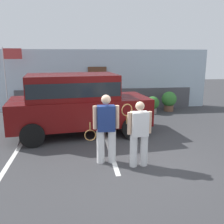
# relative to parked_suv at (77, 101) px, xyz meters

# --- Properties ---
(ground_plane) EXTENTS (40.00, 40.00, 0.00)m
(ground_plane) POSITION_rel_parked_suv_xyz_m (1.38, -2.55, -1.15)
(ground_plane) COLOR #38383A
(parking_stripe_0) EXTENTS (0.12, 4.40, 0.01)m
(parking_stripe_0) POSITION_rel_parked_suv_xyz_m (-1.73, -1.05, -1.14)
(parking_stripe_0) COLOR silver
(parking_stripe_0) RESTS_ON ground_plane
(parking_stripe_1) EXTENTS (0.12, 4.40, 0.01)m
(parking_stripe_1) POSITION_rel_parked_suv_xyz_m (0.92, -1.05, -1.14)
(parking_stripe_1) COLOR silver
(parking_stripe_1) RESTS_ON ground_plane
(house_frontage) EXTENTS (10.38, 0.40, 2.92)m
(house_frontage) POSITION_rel_parked_suv_xyz_m (1.38, 3.99, 0.23)
(house_frontage) COLOR silver
(house_frontage) RESTS_ON ground_plane
(parked_suv) EXTENTS (4.79, 2.60, 2.05)m
(parked_suv) POSITION_rel_parked_suv_xyz_m (0.00, 0.00, 0.00)
(parked_suv) COLOR #590C0C
(parked_suv) RESTS_ON ground_plane
(tennis_player_man) EXTENTS (0.90, 0.28, 1.74)m
(tennis_player_man) POSITION_rel_parked_suv_xyz_m (0.72, -2.46, -0.25)
(tennis_player_man) COLOR white
(tennis_player_man) RESTS_ON ground_plane
(tennis_player_woman) EXTENTS (0.74, 0.28, 1.61)m
(tennis_player_woman) POSITION_rel_parked_suv_xyz_m (1.48, -2.77, -0.30)
(tennis_player_woman) COLOR white
(tennis_player_woman) RESTS_ON ground_plane
(potted_plant_by_porch) EXTENTS (0.60, 0.60, 0.79)m
(potted_plant_by_porch) POSITION_rel_parked_suv_xyz_m (3.44, 2.63, -0.70)
(potted_plant_by_porch) COLOR gray
(potted_plant_by_porch) RESTS_ON ground_plane
(potted_plant_secondary) EXTENTS (0.72, 0.72, 0.94)m
(potted_plant_secondary) POSITION_rel_parked_suv_xyz_m (4.37, 3.00, -0.62)
(potted_plant_secondary) COLOR brown
(potted_plant_secondary) RESTS_ON ground_plane
(flag_pole) EXTENTS (0.80, 0.11, 2.99)m
(flag_pole) POSITION_rel_parked_suv_xyz_m (-2.94, 3.16, 0.93)
(flag_pole) COLOR silver
(flag_pole) RESTS_ON ground_plane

